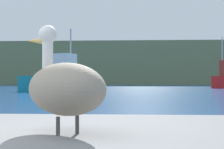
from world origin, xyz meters
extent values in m
cube|color=#6B7A51|center=(0.00, 68.16, 3.75)|extent=(140.00, 12.12, 7.49)
ellipsoid|color=gray|center=(1.47, 0.44, 1.06)|extent=(0.93, 1.03, 0.40)
cylinder|color=white|center=(1.27, 0.70, 1.29)|extent=(0.09, 0.09, 0.34)
sphere|color=white|center=(1.27, 0.70, 1.51)|extent=(0.15, 0.15, 0.15)
cone|color=gold|center=(1.10, 0.93, 1.48)|extent=(0.30, 0.37, 0.10)
cylinder|color=#4C4742|center=(1.43, 0.35, 0.79)|extent=(0.03, 0.03, 0.14)
cylinder|color=#4C4742|center=(1.56, 0.45, 0.79)|extent=(0.03, 0.03, 0.14)
cylinder|color=#B2B2B2|center=(11.63, 41.53, 3.54)|extent=(0.12, 0.12, 4.40)
cube|color=teal|center=(-4.87, 28.70, 0.66)|extent=(6.09, 4.05, 1.32)
cube|color=silver|center=(-3.91, 28.28, 2.21)|extent=(2.13, 2.06, 1.79)
cylinder|color=#B2B2B2|center=(-3.27, 28.00, 3.20)|extent=(0.12, 0.12, 3.77)
cylinder|color=#3F382D|center=(-2.31, 27.58, 1.67)|extent=(0.10, 0.10, 0.70)
camera|label=1|loc=(2.01, -2.45, 1.15)|focal=61.64mm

